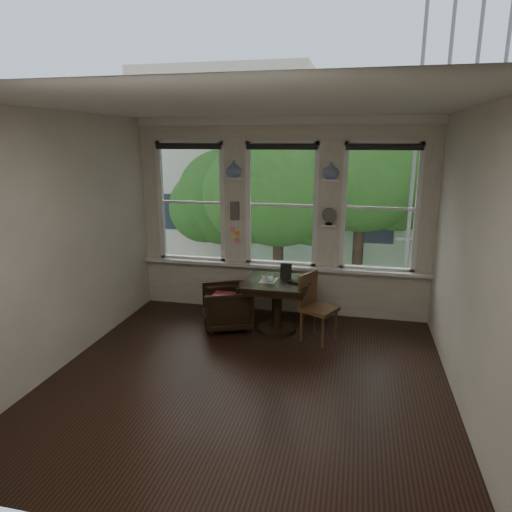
% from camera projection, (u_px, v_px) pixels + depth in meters
% --- Properties ---
extents(ground, '(4.50, 4.50, 0.00)m').
position_uv_depth(ground, '(247.00, 378.00, 5.25)').
color(ground, black).
rests_on(ground, ground).
extents(ceiling, '(4.50, 4.50, 0.00)m').
position_uv_depth(ceiling, '(246.00, 105.00, 4.51)').
color(ceiling, silver).
rests_on(ceiling, ground).
extents(wall_back, '(4.50, 0.00, 4.50)m').
position_uv_depth(wall_back, '(282.00, 218.00, 7.01)').
color(wall_back, beige).
rests_on(wall_back, ground).
extents(wall_front, '(4.50, 0.00, 4.50)m').
position_uv_depth(wall_front, '(158.00, 339.00, 2.76)').
color(wall_front, beige).
rests_on(wall_front, ground).
extents(wall_left, '(0.00, 4.50, 4.50)m').
position_uv_depth(wall_left, '(61.00, 242.00, 5.36)').
color(wall_left, beige).
rests_on(wall_left, ground).
extents(wall_right, '(0.00, 4.50, 4.50)m').
position_uv_depth(wall_right, '(473.00, 264.00, 4.40)').
color(wall_right, beige).
rests_on(wall_right, ground).
extents(window_left, '(1.10, 0.12, 1.90)m').
position_uv_depth(window_left, '(192.00, 202.00, 7.27)').
color(window_left, white).
rests_on(window_left, ground).
extents(window_center, '(1.10, 0.12, 1.90)m').
position_uv_depth(window_center, '(282.00, 205.00, 6.96)').
color(window_center, white).
rests_on(window_center, ground).
extents(window_right, '(1.10, 0.12, 1.90)m').
position_uv_depth(window_right, '(380.00, 208.00, 6.65)').
color(window_right, white).
rests_on(window_right, ground).
extents(shelf_left, '(0.26, 0.16, 0.03)m').
position_uv_depth(shelf_left, '(234.00, 178.00, 6.92)').
color(shelf_left, white).
rests_on(shelf_left, ground).
extents(shelf_right, '(0.26, 0.16, 0.03)m').
position_uv_depth(shelf_right, '(330.00, 180.00, 6.61)').
color(shelf_right, white).
rests_on(shelf_right, ground).
extents(intercom, '(0.14, 0.06, 0.28)m').
position_uv_depth(intercom, '(235.00, 211.00, 7.07)').
color(intercom, '#59544F').
rests_on(intercom, ground).
extents(sticky_notes, '(0.16, 0.01, 0.24)m').
position_uv_depth(sticky_notes, '(235.00, 233.00, 7.16)').
color(sticky_notes, pink).
rests_on(sticky_notes, ground).
extents(desk_fan, '(0.20, 0.20, 0.24)m').
position_uv_depth(desk_fan, '(329.00, 219.00, 6.73)').
color(desk_fan, '#59544F').
rests_on(desk_fan, ground).
extents(vase_left, '(0.24, 0.24, 0.25)m').
position_uv_depth(vase_left, '(234.00, 169.00, 6.89)').
color(vase_left, silver).
rests_on(vase_left, shelf_left).
extents(vase_right, '(0.24, 0.24, 0.25)m').
position_uv_depth(vase_right, '(331.00, 170.00, 6.58)').
color(vase_right, silver).
rests_on(vase_right, shelf_right).
extents(table, '(0.90, 0.90, 0.75)m').
position_uv_depth(table, '(277.00, 306.00, 6.48)').
color(table, black).
rests_on(table, ground).
extents(armchair_left, '(0.90, 0.89, 0.63)m').
position_uv_depth(armchair_left, '(227.00, 307.00, 6.61)').
color(armchair_left, black).
rests_on(armchair_left, ground).
extents(cushion_red, '(0.45, 0.45, 0.06)m').
position_uv_depth(cushion_red, '(227.00, 298.00, 6.58)').
color(cushion_red, maroon).
rests_on(cushion_red, armchair_left).
extents(side_chair_right, '(0.56, 0.56, 0.92)m').
position_uv_depth(side_chair_right, '(319.00, 308.00, 6.15)').
color(side_chair_right, '#473319').
rests_on(side_chair_right, ground).
extents(laptop, '(0.38, 0.30, 0.03)m').
position_uv_depth(laptop, '(298.00, 283.00, 6.23)').
color(laptop, black).
rests_on(laptop, table).
extents(mug, '(0.11, 0.11, 0.08)m').
position_uv_depth(mug, '(265.00, 279.00, 6.32)').
color(mug, white).
rests_on(mug, table).
extents(drinking_glass, '(0.13, 0.13, 0.10)m').
position_uv_depth(drinking_glass, '(270.00, 278.00, 6.33)').
color(drinking_glass, white).
rests_on(drinking_glass, table).
extents(tablet, '(0.17, 0.09, 0.22)m').
position_uv_depth(tablet, '(286.00, 271.00, 6.45)').
color(tablet, black).
rests_on(tablet, table).
extents(papers, '(0.24, 0.31, 0.00)m').
position_uv_depth(papers, '(269.00, 280.00, 6.41)').
color(papers, silver).
rests_on(papers, table).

